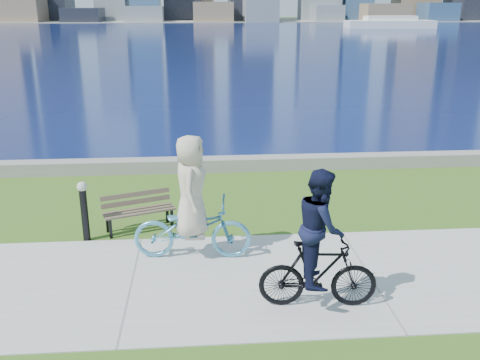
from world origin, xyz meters
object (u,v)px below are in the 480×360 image
object	(u,v)px
park_bench	(138,208)
bollard_lamp	(84,207)
cyclist_man	(319,251)
cyclist_woman	(192,214)

from	to	relation	value
park_bench	bollard_lamp	bearing A→B (deg)	-173.04
park_bench	cyclist_man	distance (m)	4.41
bollard_lamp	cyclist_woman	size ratio (longest dim) A/B	0.53
bollard_lamp	cyclist_woman	xyz separation A→B (m)	(2.07, -0.91, 0.17)
bollard_lamp	cyclist_man	distance (m)	4.81
park_bench	cyclist_man	bearing A→B (deg)	-66.93
cyclist_woman	park_bench	bearing A→B (deg)	42.91
bollard_lamp	cyclist_man	bearing A→B (deg)	-34.47
bollard_lamp	cyclist_man	xyz separation A→B (m)	(3.96, -2.72, 0.25)
park_bench	cyclist_woman	world-z (taller)	cyclist_woman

